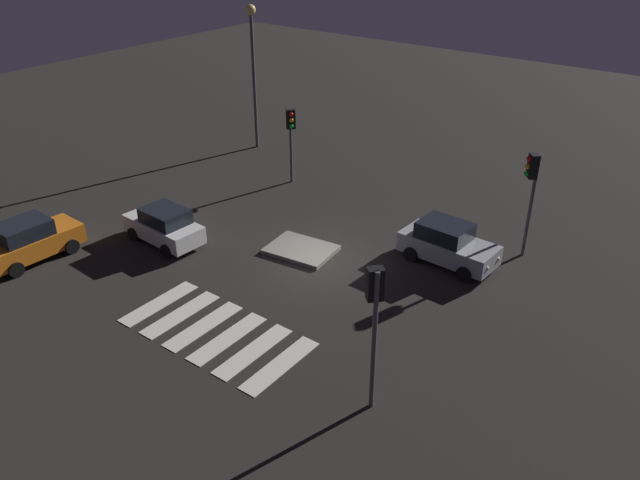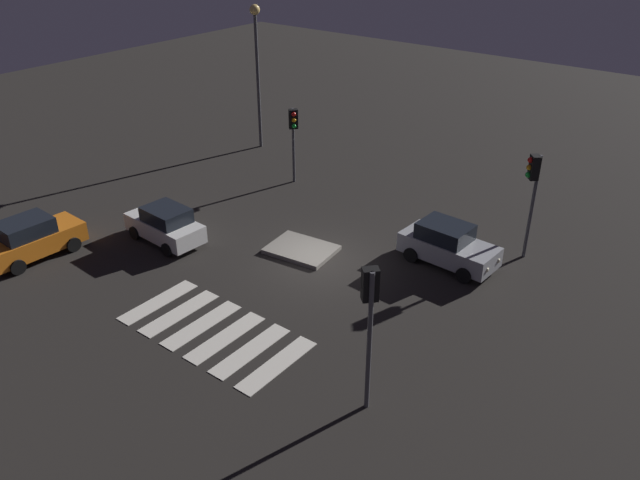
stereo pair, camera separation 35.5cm
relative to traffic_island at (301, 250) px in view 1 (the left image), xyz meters
The scene contains 10 objects.
ground_plane 1.15m from the traffic_island, ahead, with size 80.00×80.00×0.00m, color black.
traffic_island is the anchor object (origin of this frame).
car_white 5.90m from the traffic_island, 151.06° to the right, with size 3.78×1.91×1.61m.
car_silver 5.98m from the traffic_island, 28.53° to the left, with size 3.99×2.01×1.70m.
car_orange 10.95m from the traffic_island, 140.10° to the right, with size 1.98×3.98×1.70m.
traffic_light_north 9.57m from the traffic_island, 35.09° to the left, with size 0.53×0.54×4.41m.
traffic_light_west 7.80m from the traffic_island, 132.13° to the left, with size 0.53×0.54×3.89m.
traffic_light_east 9.82m from the traffic_island, 39.04° to the right, with size 0.53×0.54×4.55m.
street_lamp 14.00m from the traffic_island, 139.98° to the left, with size 0.56×0.56×7.98m.
crosswalk_near 6.22m from the traffic_island, 79.49° to the right, with size 6.45×3.20×0.02m.
Camera 1 is at (13.29, -17.70, 13.01)m, focal length 35.58 mm.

